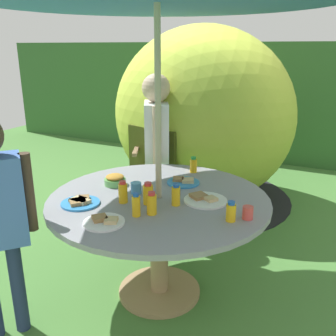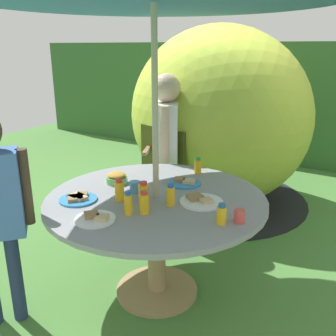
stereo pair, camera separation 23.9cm
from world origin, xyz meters
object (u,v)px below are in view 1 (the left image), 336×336
at_px(plate_mid_left, 80,202).
at_px(juice_bottle_far_right, 231,212).
at_px(wooden_chair, 165,156).
at_px(dome_tent, 201,117).
at_px(juice_bottle_front_edge, 148,194).
at_px(juice_bottle_center_front, 176,195).
at_px(plate_mid_right, 205,200).
at_px(cup_far, 248,213).
at_px(juice_bottle_spot_a, 136,205).
at_px(garden_table, 159,217).
at_px(juice_bottle_center_back, 123,192).
at_px(juice_bottle_near_right, 193,165).
at_px(snack_bowl, 115,180).
at_px(plate_back_edge, 104,221).
at_px(plate_far_left, 183,182).
at_px(child_in_white_shirt, 156,133).
at_px(cup_near, 136,188).
at_px(juice_bottle_near_left, 152,204).

relative_size(plate_mid_left, juice_bottle_far_right, 2.03).
xyz_separation_m(wooden_chair, dome_tent, (0.16, 0.52, 0.30)).
bearing_deg(juice_bottle_front_edge, juice_bottle_center_front, 18.69).
distance_m(juice_bottle_center_front, juice_bottle_front_edge, 0.16).
bearing_deg(plate_mid_left, plate_mid_right, 29.23).
bearing_deg(cup_far, juice_bottle_spot_a, -157.64).
relative_size(garden_table, plate_mid_right, 5.24).
distance_m(dome_tent, juice_bottle_center_back, 1.85).
xyz_separation_m(juice_bottle_near_right, juice_bottle_spot_a, (0.00, -0.82, 0.01)).
height_order(garden_table, juice_bottle_far_right, juice_bottle_far_right).
height_order(wooden_chair, juice_bottle_front_edge, wooden_chair).
bearing_deg(juice_bottle_far_right, juice_bottle_spot_a, -161.13).
relative_size(juice_bottle_far_right, cup_far, 1.57).
relative_size(garden_table, snack_bowl, 9.55).
distance_m(wooden_chair, juice_bottle_spot_a, 1.55).
xyz_separation_m(juice_bottle_near_right, cup_far, (0.55, -0.59, -0.02)).
xyz_separation_m(plate_back_edge, plate_mid_left, (-0.27, 0.15, 0.00)).
distance_m(plate_back_edge, juice_bottle_center_front, 0.44).
height_order(plate_back_edge, plate_mid_left, same).
distance_m(dome_tent, plate_far_left, 1.45).
xyz_separation_m(dome_tent, child_in_white_shirt, (-0.08, -0.84, -0.01)).
bearing_deg(plate_mid_right, garden_table, -167.32).
xyz_separation_m(child_in_white_shirt, plate_back_edge, (0.36, -1.27, -0.17)).
height_order(juice_bottle_center_front, cup_near, juice_bottle_center_front).
height_order(plate_back_edge, juice_bottle_near_left, juice_bottle_near_left).
bearing_deg(juice_bottle_center_back, juice_bottle_near_left, -16.87).
xyz_separation_m(plate_back_edge, juice_bottle_center_back, (-0.06, 0.28, 0.05)).
bearing_deg(cup_near, juice_bottle_near_right, 72.75).
relative_size(garden_table, plate_back_edge, 6.20).
xyz_separation_m(child_in_white_shirt, juice_bottle_front_edge, (0.44, -0.95, -0.12)).
xyz_separation_m(juice_bottle_near_left, juice_bottle_far_right, (0.41, 0.10, -0.01)).
xyz_separation_m(juice_bottle_near_left, juice_bottle_center_back, (-0.23, 0.07, 0.00)).
bearing_deg(snack_bowl, juice_bottle_far_right, -12.61).
distance_m(juice_bottle_center_front, cup_far, 0.42).
bearing_deg(garden_table, cup_near, -177.96).
height_order(plate_far_left, juice_bottle_far_right, juice_bottle_far_right).
height_order(juice_bottle_far_right, juice_bottle_spot_a, juice_bottle_spot_a).
bearing_deg(wooden_chair, juice_bottle_center_front, -85.70).
relative_size(wooden_chair, juice_bottle_near_right, 8.73).
xyz_separation_m(dome_tent, plate_mid_left, (0.01, -1.96, -0.18)).
bearing_deg(snack_bowl, child_in_white_shirt, 96.84).
bearing_deg(wooden_chair, juice_bottle_near_left, -91.01).
height_order(juice_bottle_near_right, juice_bottle_front_edge, juice_bottle_front_edge).
height_order(plate_far_left, cup_near, cup_near).
relative_size(plate_back_edge, juice_bottle_center_front, 1.68).
bearing_deg(wooden_chair, garden_table, -90.00).
relative_size(snack_bowl, cup_near, 2.02).
bearing_deg(juice_bottle_near_right, plate_back_edge, -96.04).
distance_m(dome_tent, plate_mid_right, 1.74).
height_order(garden_table, plate_far_left, plate_far_left).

